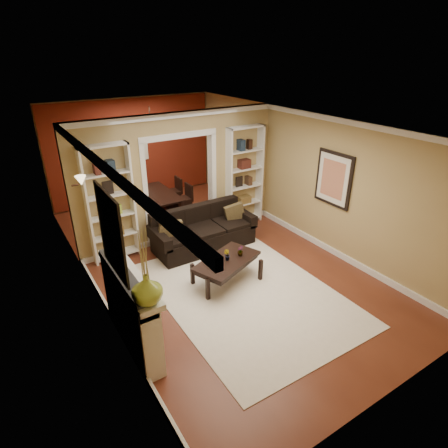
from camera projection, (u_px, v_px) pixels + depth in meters
floor at (209, 258)px, 7.54m from camera, size 8.00×8.00×0.00m
ceiling at (207, 121)px, 6.38m from camera, size 8.00×8.00×0.00m
wall_back at (133, 150)px, 10.01m from camera, size 8.00×0.00×8.00m
wall_front at (400, 311)px, 3.91m from camera, size 8.00×0.00×8.00m
wall_left at (84, 223)px, 5.87m from camera, size 0.00×8.00×8.00m
wall_right at (298, 175)px, 8.05m from camera, size 0.00×8.00×8.00m
partition_wall at (179, 178)px, 7.88m from camera, size 4.50×0.15×2.70m
red_back_panel at (133, 151)px, 10.00m from camera, size 4.44×0.04×2.64m
dining_window at (133, 143)px, 9.87m from camera, size 0.78×0.03×0.98m
area_rug at (246, 293)px, 6.47m from camera, size 2.73×3.80×0.01m
sofa at (204, 229)px, 7.77m from camera, size 2.15×0.93×0.84m
pillow_left at (170, 229)px, 7.30m from camera, size 0.45×0.21×0.43m
pillow_right at (235, 213)px, 8.04m from camera, size 0.42×0.21×0.41m
coffee_table at (227, 271)px, 6.68m from camera, size 1.38×1.06×0.46m
plant_left at (213, 259)px, 6.40m from camera, size 0.12×0.12×0.19m
plant_center at (227, 255)px, 6.54m from camera, size 0.11×0.12×0.19m
plant_right at (240, 251)px, 6.68m from camera, size 0.12×0.12×0.18m
bookshelf_left at (110, 204)px, 7.08m from camera, size 0.90×0.30×2.30m
bookshelf_right at (244, 177)px, 8.58m from camera, size 0.90×0.30×2.30m
fireplace at (133, 310)px, 5.14m from camera, size 0.32×1.70×1.16m
vase at (147, 289)px, 4.27m from camera, size 0.48×0.48×0.38m
mirror at (111, 233)px, 4.55m from camera, size 0.03×0.95×1.10m
wall_sconce at (77, 183)px, 6.13m from camera, size 0.18×0.18×0.22m
framed_art at (333, 179)px, 7.18m from camera, size 0.04×0.85×1.05m
dining_table at (157, 204)px, 9.39m from camera, size 1.61×0.90×0.57m
dining_chair_nw at (140, 207)px, 8.83m from camera, size 0.47×0.47×0.86m
dining_chair_ne at (182, 199)px, 9.38m from camera, size 0.50×0.50×0.77m
dining_chair_sw at (131, 199)px, 9.29m from camera, size 0.46×0.46×0.83m
dining_chair_se at (172, 192)px, 9.84m from camera, size 0.44×0.44×0.78m
chandelier at (149, 133)px, 8.73m from camera, size 0.50×0.50×0.30m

